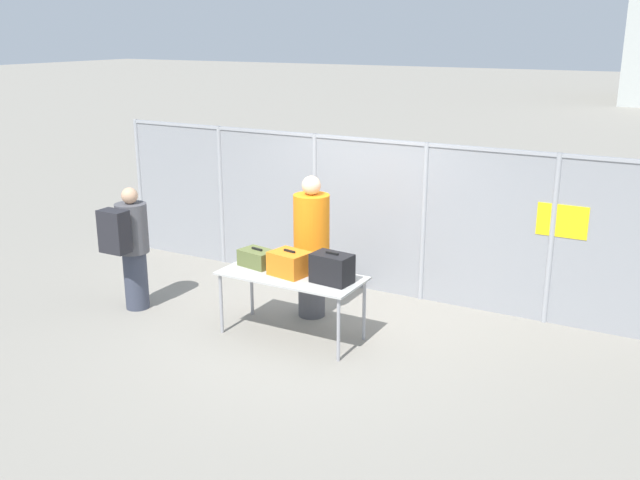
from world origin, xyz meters
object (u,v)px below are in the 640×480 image
at_px(suitcase_olive, 257,258).
at_px(suitcase_black, 332,268).
at_px(inspection_table, 291,280).
at_px(security_worker_near, 312,245).
at_px(suitcase_orange, 290,263).
at_px(traveler_hooded, 130,244).
at_px(utility_trailer, 488,243).

distance_m(suitcase_olive, suitcase_black, 1.07).
bearing_deg(suitcase_olive, inspection_table, -8.44).
bearing_deg(security_worker_near, suitcase_olive, 61.57).
bearing_deg(suitcase_black, suitcase_olive, 175.65).
bearing_deg(suitcase_orange, traveler_hooded, -173.23).
relative_size(suitcase_orange, traveler_hooded, 0.29).
height_order(suitcase_orange, security_worker_near, security_worker_near).
bearing_deg(utility_trailer, security_worker_near, -115.31).
distance_m(inspection_table, security_worker_near, 0.72).
relative_size(suitcase_black, security_worker_near, 0.26).
distance_m(suitcase_olive, security_worker_near, 0.73).
relative_size(inspection_table, suitcase_orange, 3.58).
xyz_separation_m(inspection_table, suitcase_black, (0.54, -0.00, 0.23)).
xyz_separation_m(suitcase_olive, traveler_hooded, (-1.72, -0.35, 0.01)).
distance_m(inspection_table, traveler_hooded, 2.27).
height_order(suitcase_orange, utility_trailer, suitcase_orange).
bearing_deg(traveler_hooded, utility_trailer, 61.00).
xyz_separation_m(inspection_table, suitcase_olive, (-0.53, 0.08, 0.16)).
bearing_deg(inspection_table, utility_trailer, 70.51).
xyz_separation_m(traveler_hooded, utility_trailer, (3.54, 3.92, -0.50)).
xyz_separation_m(suitcase_black, security_worker_near, (-0.65, 0.68, -0.00)).
bearing_deg(traveler_hooded, inspection_table, 19.86).
xyz_separation_m(suitcase_orange, traveler_hooded, (-2.23, -0.26, -0.02)).
relative_size(inspection_table, utility_trailer, 0.45).
relative_size(suitcase_olive, utility_trailer, 0.12).
relative_size(security_worker_near, utility_trailer, 0.48).
xyz_separation_m(suitcase_black, traveler_hooded, (-2.79, -0.26, -0.05)).
bearing_deg(traveler_hooded, suitcase_black, 18.51).
distance_m(traveler_hooded, utility_trailer, 5.31).
height_order(suitcase_black, traveler_hooded, traveler_hooded).
bearing_deg(suitcase_orange, suitcase_olive, 170.90).
distance_m(suitcase_orange, suitcase_black, 0.56).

